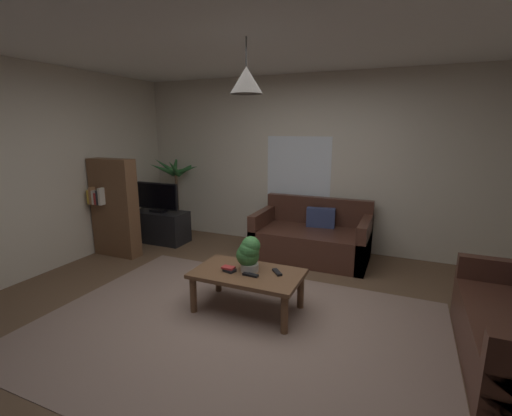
# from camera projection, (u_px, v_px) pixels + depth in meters

# --- Properties ---
(floor) EXTENTS (5.68, 4.83, 0.02)m
(floor) POSITION_uv_depth(u_px,v_px,m) (244.00, 321.00, 3.43)
(floor) COLOR brown
(floor) RESTS_ON ground
(rug) EXTENTS (3.69, 2.66, 0.01)m
(rug) POSITION_uv_depth(u_px,v_px,m) (234.00, 330.00, 3.25)
(rug) COLOR gray
(rug) RESTS_ON ground
(wall_back) EXTENTS (5.80, 0.06, 2.59)m
(wall_back) POSITION_uv_depth(u_px,v_px,m) (312.00, 163.00, 5.34)
(wall_back) COLOR beige
(wall_back) RESTS_ON ground
(wall_left) EXTENTS (0.06, 4.83, 2.59)m
(wall_left) POSITION_uv_depth(u_px,v_px,m) (28.00, 172.00, 4.25)
(wall_left) COLOR beige
(wall_left) RESTS_ON ground
(ceiling) EXTENTS (5.68, 4.83, 0.02)m
(ceiling) POSITION_uv_depth(u_px,v_px,m) (241.00, 29.00, 2.86)
(ceiling) COLOR white
(window_pane) EXTENTS (1.00, 0.01, 0.94)m
(window_pane) POSITION_uv_depth(u_px,v_px,m) (298.00, 168.00, 5.40)
(window_pane) COLOR white
(couch_under_window) EXTENTS (1.57, 0.88, 0.82)m
(couch_under_window) POSITION_uv_depth(u_px,v_px,m) (312.00, 239.00, 5.02)
(couch_under_window) COLOR #47281E
(couch_under_window) RESTS_ON ground
(coffee_table) EXTENTS (1.08, 0.63, 0.41)m
(coffee_table) POSITION_uv_depth(u_px,v_px,m) (248.00, 278.00, 3.54)
(coffee_table) COLOR brown
(coffee_table) RESTS_ON ground
(book_on_table_0) EXTENTS (0.13, 0.11, 0.03)m
(book_on_table_0) POSITION_uv_depth(u_px,v_px,m) (229.00, 270.00, 3.53)
(book_on_table_0) COLOR black
(book_on_table_0) RESTS_ON coffee_table
(book_on_table_1) EXTENTS (0.13, 0.09, 0.02)m
(book_on_table_1) POSITION_uv_depth(u_px,v_px,m) (228.00, 268.00, 3.53)
(book_on_table_1) COLOR #B22D2D
(book_on_table_1) RESTS_ON coffee_table
(remote_on_table_0) EXTENTS (0.16, 0.06, 0.02)m
(remote_on_table_0) POSITION_uv_depth(u_px,v_px,m) (251.00, 275.00, 3.43)
(remote_on_table_0) COLOR black
(remote_on_table_0) RESTS_ON coffee_table
(remote_on_table_1) EXTENTS (0.14, 0.15, 0.02)m
(remote_on_table_1) POSITION_uv_depth(u_px,v_px,m) (277.00, 272.00, 3.50)
(remote_on_table_1) COLOR black
(remote_on_table_1) RESTS_ON coffee_table
(potted_plant_on_table) EXTENTS (0.24, 0.23, 0.36)m
(potted_plant_on_table) POSITION_uv_depth(u_px,v_px,m) (249.00, 253.00, 3.52)
(potted_plant_on_table) COLOR beige
(potted_plant_on_table) RESTS_ON coffee_table
(tv_stand) EXTENTS (0.90, 0.44, 0.50)m
(tv_stand) POSITION_uv_depth(u_px,v_px,m) (160.00, 226.00, 5.75)
(tv_stand) COLOR black
(tv_stand) RESTS_ON ground
(tv) EXTENTS (0.75, 0.16, 0.47)m
(tv) POSITION_uv_depth(u_px,v_px,m) (158.00, 197.00, 5.63)
(tv) COLOR black
(tv) RESTS_ON tv_stand
(potted_palm_corner) EXTENTS (0.87, 0.91, 1.42)m
(potted_palm_corner) POSITION_uv_depth(u_px,v_px,m) (177.00, 197.00, 6.12)
(potted_palm_corner) COLOR beige
(potted_palm_corner) RESTS_ON ground
(bookshelf_corner) EXTENTS (0.70, 0.31, 1.40)m
(bookshelf_corner) POSITION_uv_depth(u_px,v_px,m) (114.00, 208.00, 5.05)
(bookshelf_corner) COLOR brown
(bookshelf_corner) RESTS_ON ground
(pendant_lamp) EXTENTS (0.30, 0.30, 0.48)m
(pendant_lamp) POSITION_uv_depth(u_px,v_px,m) (246.00, 80.00, 3.13)
(pendant_lamp) COLOR black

